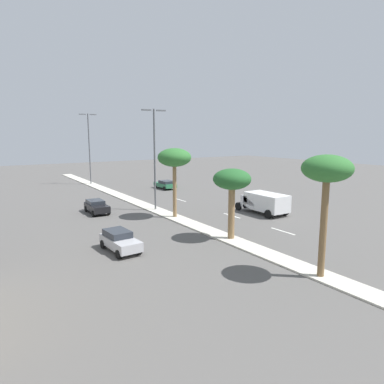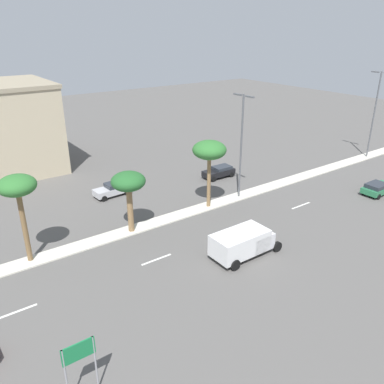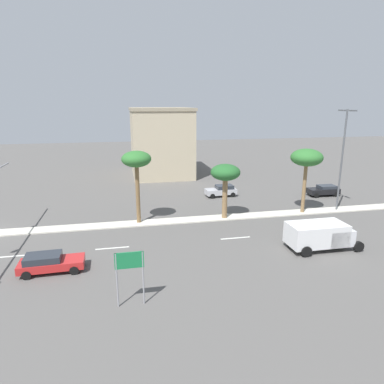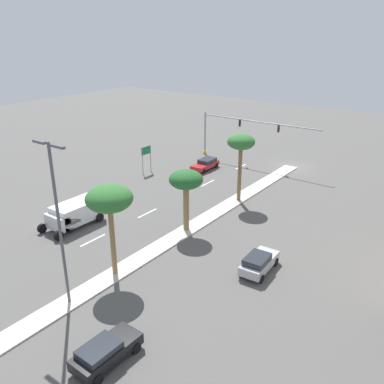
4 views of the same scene
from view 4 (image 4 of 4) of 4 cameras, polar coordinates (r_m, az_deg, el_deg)
ground_plane at (r=33.57m, az=-8.17°, el=-9.87°), size 160.00×160.00×0.00m
median_curb at (r=29.14m, az=-20.89°, el=-16.60°), size 1.80×79.68×0.12m
lane_stripe_far at (r=56.55m, az=6.90°, el=3.56°), size 0.20×2.80×0.01m
lane_stripe_trailing at (r=50.00m, az=2.23°, el=1.26°), size 0.20×2.80×0.01m
lane_stripe_center at (r=42.01m, az=-6.29°, el=-2.97°), size 0.20×2.80×0.01m
lane_stripe_right at (r=37.61m, az=-13.77°, el=-6.61°), size 0.20×2.80×0.01m
traffic_signal_gantry at (r=58.63m, az=5.68°, el=8.59°), size 17.88×0.53×6.42m
directional_road_sign at (r=53.51m, az=-6.45°, el=5.42°), size 0.10×1.72×3.50m
palm_tree_outboard at (r=43.02m, az=6.91°, el=6.71°), size 2.93×2.93×7.37m
palm_tree_rear at (r=36.44m, az=-0.85°, el=1.48°), size 3.10×3.10×5.79m
palm_tree_leading at (r=29.63m, az=-11.55°, el=-1.12°), size 3.45×3.45×7.13m
street_lamp_right at (r=26.98m, az=-18.34°, el=-3.13°), size 2.90×0.24×11.27m
sedan_silver_rear at (r=32.24m, az=9.38°, el=-9.73°), size 2.05×4.13×1.49m
sedan_red_trailing at (r=54.96m, az=1.93°, el=3.98°), size 2.04×4.59×1.37m
sedan_black_outboard at (r=24.85m, az=-12.08°, el=-21.07°), size 1.97×4.14×1.40m
box_truck at (r=40.23m, az=-16.31°, el=-2.94°), size 2.74×6.06×2.27m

